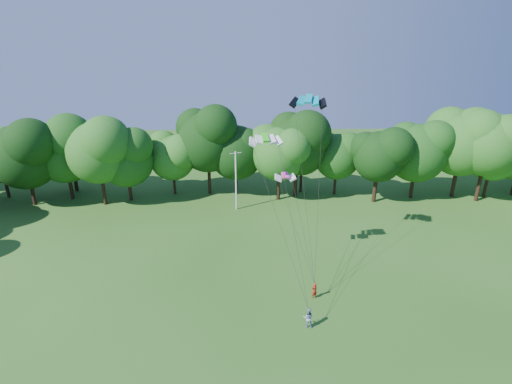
{
  "coord_description": "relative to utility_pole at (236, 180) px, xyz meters",
  "views": [
    {
      "loc": [
        -1.92,
        -17.6,
        21.6
      ],
      "look_at": [
        -1.09,
        13.0,
        9.6
      ],
      "focal_mm": 28.0,
      "sensor_mm": 36.0,
      "label": 1
    }
  ],
  "objects": [
    {
      "name": "tree_back_west",
      "position": [
        -23.99,
        7.42,
        2.66
      ],
      "size": [
        7.43,
        7.43,
        10.81
      ],
      "color": "#362315",
      "rests_on": "ground"
    },
    {
      "name": "tree_back_center",
      "position": [
        8.38,
        4.59,
        4.12
      ],
      "size": [
        9.04,
        9.04,
        13.15
      ],
      "color": "black",
      "rests_on": "ground"
    },
    {
      "name": "kite_pink",
      "position": [
        4.98,
        -13.53,
        5.3
      ],
      "size": [
        2.04,
        1.09,
        0.39
      ],
      "rotation": [
        0.0,
        0.0,
        0.07
      ],
      "color": "#F343A7",
      "rests_on": "ground"
    },
    {
      "name": "kite_flyer_right",
      "position": [
        6.11,
        -23.29,
        -3.24
      ],
      "size": [
        0.89,
        0.73,
        1.69
      ],
      "primitive_type": "imported",
      "rotation": [
        0.0,
        0.0,
        3.02
      ],
      "color": "#8FA0C6",
      "rests_on": "ground"
    },
    {
      "name": "utility_pole",
      "position": [
        0.0,
        0.0,
        0.0
      ],
      "size": [
        1.5,
        0.66,
        7.94
      ],
      "rotation": [
        0.0,
        0.0,
        0.38
      ],
      "color": "silver",
      "rests_on": "ground"
    },
    {
      "name": "kite_flyer_left",
      "position": [
        7.2,
        -19.6,
        -3.33
      ],
      "size": [
        0.66,
        0.56,
        1.52
      ],
      "primitive_type": "imported",
      "rotation": [
        0.0,
        0.0,
        3.57
      ],
      "color": "#B52617",
      "rests_on": "ground"
    },
    {
      "name": "tree_back_east",
      "position": [
        35.53,
        3.47,
        3.35
      ],
      "size": [
        8.19,
        8.19,
        11.91
      ],
      "color": "#331C14",
      "rests_on": "ground"
    },
    {
      "name": "kite_green",
      "position": [
        3.02,
        -14.73,
        9.21
      ],
      "size": [
        3.01,
        1.66,
        0.6
      ],
      "rotation": [
        0.0,
        0.0,
        0.14
      ],
      "color": "#34DA20",
      "rests_on": "ground"
    },
    {
      "name": "kite_teal",
      "position": [
        7.02,
        -12.54,
        12.24
      ],
      "size": [
        3.43,
        2.19,
        0.73
      ],
      "rotation": [
        0.0,
        0.0,
        -0.27
      ],
      "color": "#0590A4",
      "rests_on": "ground"
    }
  ]
}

